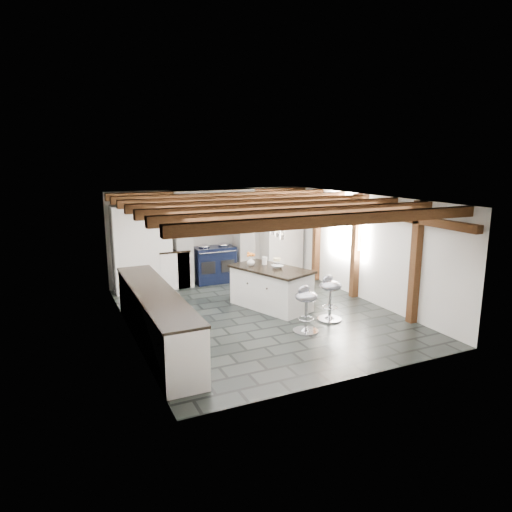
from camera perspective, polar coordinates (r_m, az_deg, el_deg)
name	(u,v)px	position (r m, az deg, el deg)	size (l,w,h in m)	color
ground	(260,314)	(9.15, 0.49, -7.29)	(6.00, 6.00, 0.00)	black
room_shell	(207,251)	(9.92, -6.20, 0.57)	(6.00, 6.03, 6.00)	white
range_cooker	(214,264)	(11.40, -5.27, -0.97)	(1.00, 0.63, 0.99)	black
kitchen_island	(271,287)	(9.46, 1.87, -3.91)	(1.42, 1.90, 1.12)	white
bar_stool_near	(330,293)	(8.79, 9.21, -4.56)	(0.55, 0.55, 0.87)	silver
bar_stool_far	(306,304)	(8.15, 6.24, -5.96)	(0.52, 0.52, 0.84)	silver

